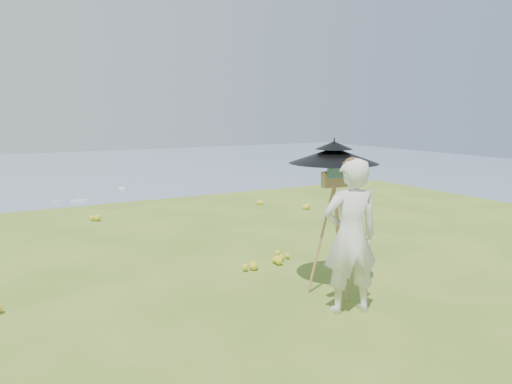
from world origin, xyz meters
TOP-DOWN VIEW (x-y plane):
  - ground at (0.00, 0.00)m, footprint 14.00×14.00m
  - shoreline_tier at (0.00, 75.00)m, footprint 170.00×28.00m
  - slope_trees at (0.00, 35.00)m, footprint 110.00×50.00m
  - harbor_town at (0.00, 75.00)m, footprint 110.00×22.00m
  - wildflowers at (0.00, 0.25)m, footprint 10.00×10.50m
  - painter at (-1.11, -1.35)m, footprint 0.75×0.59m
  - field_easel at (-0.90, -0.77)m, footprint 0.72×0.72m
  - sun_umbrella at (-0.90, -0.74)m, footprint 1.25×1.25m
  - painter_cap at (-1.11, -1.35)m, footprint 0.27×0.30m

SIDE VIEW (x-z plane):
  - shoreline_tier at x=0.00m, z-range -40.00..-32.00m
  - harbor_town at x=0.00m, z-range -32.00..-27.00m
  - slope_trees at x=0.00m, z-range -18.00..-12.00m
  - ground at x=0.00m, z-range 0.00..0.00m
  - wildflowers at x=0.00m, z-range 0.00..0.12m
  - field_easel at x=-0.90m, z-range 0.00..1.72m
  - painter at x=-1.11m, z-range 0.00..1.81m
  - sun_umbrella at x=-0.90m, z-range 1.42..1.99m
  - painter_cap at x=-1.11m, z-range 1.70..1.80m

